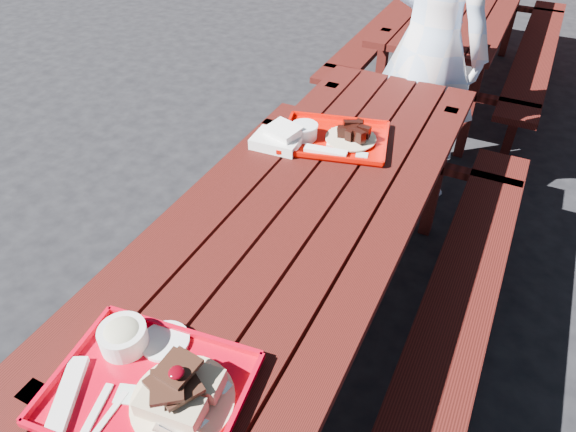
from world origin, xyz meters
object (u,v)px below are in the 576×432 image
at_px(picnic_table_far, 460,21).
at_px(far_tray, 333,137).
at_px(near_tray, 152,376).
at_px(person, 430,47).
at_px(picnic_table_near, 306,246).

distance_m(picnic_table_far, far_tray, 2.36).
distance_m(picnic_table_far, near_tray, 3.62).
bearing_deg(picnic_table_far, person, -86.97).
bearing_deg(far_tray, near_tray, -88.00).
height_order(picnic_table_near, person, person).
distance_m(picnic_table_near, far_tray, 0.51).
xyz_separation_m(picnic_table_near, person, (0.08, 1.36, 0.31)).
distance_m(picnic_table_near, person, 1.40).
xyz_separation_m(near_tray, person, (0.12, 2.17, 0.09)).
height_order(picnic_table_far, person, person).
relative_size(picnic_table_near, person, 1.37).
xyz_separation_m(picnic_table_near, far_tray, (-0.09, 0.45, 0.21)).
bearing_deg(person, picnic_table_near, 105.24).
height_order(near_tray, far_tray, near_tray).
relative_size(picnic_table_far, far_tray, 4.75).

